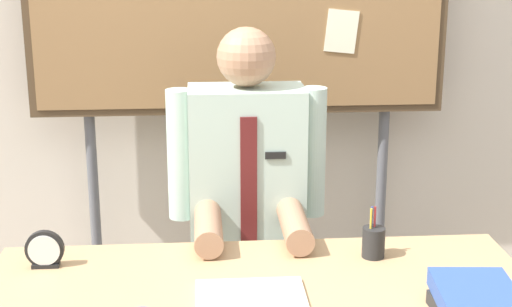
{
  "coord_description": "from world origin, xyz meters",
  "views": [
    {
      "loc": [
        -0.16,
        -1.95,
        1.71
      ],
      "look_at": [
        0.0,
        0.19,
        1.1
      ],
      "focal_mm": 54.27,
      "sensor_mm": 36.0,
      "label": 1
    }
  ],
  "objects_px": {
    "book_stack": "(479,306)",
    "pen_holder": "(373,242)",
    "open_notebook": "(250,295)",
    "person": "(247,238)",
    "desk_clock": "(45,251)"
  },
  "relations": [
    {
      "from": "book_stack",
      "to": "pen_holder",
      "type": "relative_size",
      "value": 1.87
    },
    {
      "from": "open_notebook",
      "to": "pen_holder",
      "type": "relative_size",
      "value": 1.88
    },
    {
      "from": "book_stack",
      "to": "pen_holder",
      "type": "height_order",
      "value": "pen_holder"
    },
    {
      "from": "person",
      "to": "pen_holder",
      "type": "distance_m",
      "value": 0.56
    },
    {
      "from": "open_notebook",
      "to": "pen_holder",
      "type": "distance_m",
      "value": 0.47
    },
    {
      "from": "open_notebook",
      "to": "desk_clock",
      "type": "xyz_separation_m",
      "value": [
        -0.6,
        0.24,
        0.05
      ]
    },
    {
      "from": "person",
      "to": "pen_holder",
      "type": "relative_size",
      "value": 8.82
    },
    {
      "from": "open_notebook",
      "to": "desk_clock",
      "type": "distance_m",
      "value": 0.65
    },
    {
      "from": "person",
      "to": "pen_holder",
      "type": "height_order",
      "value": "person"
    },
    {
      "from": "book_stack",
      "to": "open_notebook",
      "type": "bearing_deg",
      "value": 162.5
    },
    {
      "from": "open_notebook",
      "to": "pen_holder",
      "type": "height_order",
      "value": "pen_holder"
    },
    {
      "from": "pen_holder",
      "to": "desk_clock",
      "type": "bearing_deg",
      "value": -179.83
    },
    {
      "from": "book_stack",
      "to": "desk_clock",
      "type": "bearing_deg",
      "value": 160.05
    },
    {
      "from": "person",
      "to": "open_notebook",
      "type": "relative_size",
      "value": 4.69
    },
    {
      "from": "open_notebook",
      "to": "pen_holder",
      "type": "xyz_separation_m",
      "value": [
        0.4,
        0.25,
        0.04
      ]
    }
  ]
}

